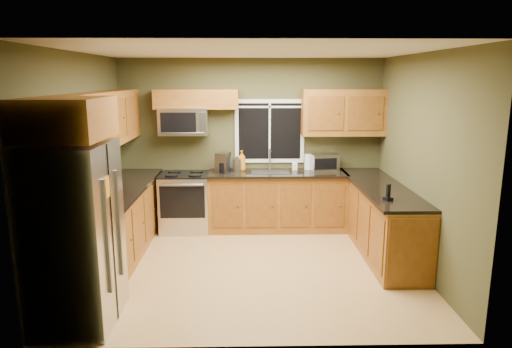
{
  "coord_description": "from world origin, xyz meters",
  "views": [
    {
      "loc": [
        -0.07,
        -5.53,
        2.4
      ],
      "look_at": [
        0.05,
        0.35,
        1.15
      ],
      "focal_mm": 32.0,
      "sensor_mm": 36.0,
      "label": 1
    }
  ],
  "objects_px": {
    "soap_bottle_b": "(295,164)",
    "soap_bottle_c": "(236,165)",
    "range": "(185,202)",
    "microwave": "(184,121)",
    "kettle": "(237,164)",
    "soap_bottle_a": "(242,160)",
    "refrigerator": "(75,235)",
    "cordless_phone": "(388,196)",
    "paper_towel_roll": "(308,162)",
    "toaster_oven": "(324,162)",
    "coffee_maker": "(223,163)"
  },
  "relations": [
    {
      "from": "soap_bottle_b",
      "to": "soap_bottle_c",
      "type": "bearing_deg",
      "value": 179.95
    },
    {
      "from": "range",
      "to": "paper_towel_roll",
      "type": "height_order",
      "value": "paper_towel_roll"
    },
    {
      "from": "toaster_oven",
      "to": "soap_bottle_b",
      "type": "height_order",
      "value": "toaster_oven"
    },
    {
      "from": "refrigerator",
      "to": "kettle",
      "type": "height_order",
      "value": "refrigerator"
    },
    {
      "from": "coffee_maker",
      "to": "paper_towel_roll",
      "type": "bearing_deg",
      "value": 7.82
    },
    {
      "from": "range",
      "to": "coffee_maker",
      "type": "relative_size",
      "value": 3.05
    },
    {
      "from": "refrigerator",
      "to": "soap_bottle_a",
      "type": "bearing_deg",
      "value": 61.44
    },
    {
      "from": "microwave",
      "to": "paper_towel_roll",
      "type": "relative_size",
      "value": 2.75
    },
    {
      "from": "range",
      "to": "soap_bottle_c",
      "type": "height_order",
      "value": "soap_bottle_c"
    },
    {
      "from": "kettle",
      "to": "soap_bottle_a",
      "type": "relative_size",
      "value": 0.77
    },
    {
      "from": "soap_bottle_c",
      "to": "range",
      "type": "bearing_deg",
      "value": -167.36
    },
    {
      "from": "refrigerator",
      "to": "soap_bottle_c",
      "type": "height_order",
      "value": "refrigerator"
    },
    {
      "from": "coffee_maker",
      "to": "range",
      "type": "bearing_deg",
      "value": -177.73
    },
    {
      "from": "refrigerator",
      "to": "soap_bottle_a",
      "type": "height_order",
      "value": "refrigerator"
    },
    {
      "from": "refrigerator",
      "to": "range",
      "type": "xyz_separation_m",
      "value": [
        0.69,
        2.77,
        -0.43
      ]
    },
    {
      "from": "paper_towel_roll",
      "to": "range",
      "type": "bearing_deg",
      "value": -173.88
    },
    {
      "from": "paper_towel_roll",
      "to": "soap_bottle_b",
      "type": "bearing_deg",
      "value": -171.51
    },
    {
      "from": "coffee_maker",
      "to": "microwave",
      "type": "bearing_deg",
      "value": 169.51
    },
    {
      "from": "toaster_oven",
      "to": "paper_towel_roll",
      "type": "relative_size",
      "value": 1.68
    },
    {
      "from": "soap_bottle_a",
      "to": "soap_bottle_c",
      "type": "bearing_deg",
      "value": 163.69
    },
    {
      "from": "paper_towel_roll",
      "to": "cordless_phone",
      "type": "distance_m",
      "value": 2.05
    },
    {
      "from": "range",
      "to": "refrigerator",
      "type": "bearing_deg",
      "value": -103.97
    },
    {
      "from": "kettle",
      "to": "soap_bottle_c",
      "type": "bearing_deg",
      "value": 102.11
    },
    {
      "from": "soap_bottle_c",
      "to": "toaster_oven",
      "type": "bearing_deg",
      "value": -1.32
    },
    {
      "from": "microwave",
      "to": "cordless_phone",
      "type": "xyz_separation_m",
      "value": [
        2.69,
        -1.84,
        -0.73
      ]
    },
    {
      "from": "toaster_oven",
      "to": "kettle",
      "type": "xyz_separation_m",
      "value": [
        -1.39,
        -0.07,
        -0.02
      ]
    },
    {
      "from": "refrigerator",
      "to": "kettle",
      "type": "relative_size",
      "value": 7.22
    },
    {
      "from": "soap_bottle_a",
      "to": "cordless_phone",
      "type": "bearing_deg",
      "value": -46.07
    },
    {
      "from": "coffee_maker",
      "to": "soap_bottle_b",
      "type": "height_order",
      "value": "coffee_maker"
    },
    {
      "from": "range",
      "to": "soap_bottle_a",
      "type": "relative_size",
      "value": 2.89
    },
    {
      "from": "microwave",
      "to": "soap_bottle_b",
      "type": "bearing_deg",
      "value": 1.39
    },
    {
      "from": "soap_bottle_c",
      "to": "cordless_phone",
      "type": "relative_size",
      "value": 0.75
    },
    {
      "from": "toaster_oven",
      "to": "kettle",
      "type": "height_order",
      "value": "toaster_oven"
    },
    {
      "from": "coffee_maker",
      "to": "soap_bottle_a",
      "type": "height_order",
      "value": "soap_bottle_a"
    },
    {
      "from": "cordless_phone",
      "to": "refrigerator",
      "type": "bearing_deg",
      "value": -162.49
    },
    {
      "from": "paper_towel_roll",
      "to": "kettle",
      "type": "bearing_deg",
      "value": -173.29
    },
    {
      "from": "range",
      "to": "soap_bottle_a",
      "type": "xyz_separation_m",
      "value": [
        0.9,
        0.15,
        0.63
      ]
    },
    {
      "from": "soap_bottle_c",
      "to": "soap_bottle_a",
      "type": "bearing_deg",
      "value": -16.31
    },
    {
      "from": "microwave",
      "to": "soap_bottle_c",
      "type": "distance_m",
      "value": 1.07
    },
    {
      "from": "microwave",
      "to": "toaster_oven",
      "type": "height_order",
      "value": "microwave"
    },
    {
      "from": "microwave",
      "to": "soap_bottle_c",
      "type": "bearing_deg",
      "value": 3.1
    },
    {
      "from": "microwave",
      "to": "kettle",
      "type": "relative_size",
      "value": 3.05
    },
    {
      "from": "toaster_oven",
      "to": "soap_bottle_c",
      "type": "bearing_deg",
      "value": 178.68
    },
    {
      "from": "kettle",
      "to": "refrigerator",
      "type": "bearing_deg",
      "value": -117.97
    },
    {
      "from": "refrigerator",
      "to": "paper_towel_roll",
      "type": "relative_size",
      "value": 6.52
    },
    {
      "from": "soap_bottle_a",
      "to": "soap_bottle_c",
      "type": "distance_m",
      "value": 0.14
    },
    {
      "from": "refrigerator",
      "to": "soap_bottle_c",
      "type": "relative_size",
      "value": 11.82
    },
    {
      "from": "microwave",
      "to": "paper_towel_roll",
      "type": "xyz_separation_m",
      "value": [
        1.96,
        0.07,
        -0.66
      ]
    },
    {
      "from": "soap_bottle_a",
      "to": "cordless_phone",
      "type": "distance_m",
      "value": 2.58
    },
    {
      "from": "microwave",
      "to": "kettle",
      "type": "xyz_separation_m",
      "value": [
        0.82,
        -0.06,
        -0.68
      ]
    }
  ]
}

